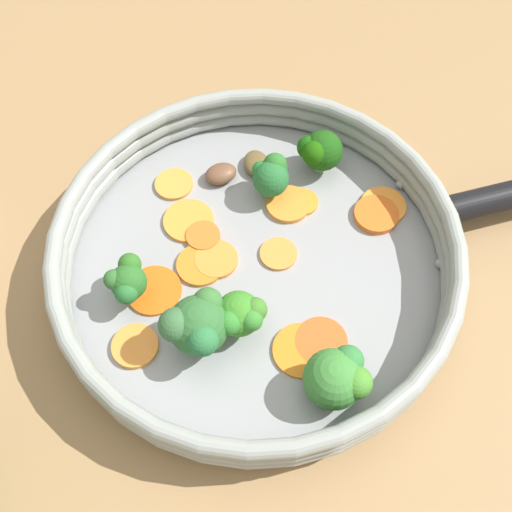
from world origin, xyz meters
TOP-DOWN VIEW (x-y plane):
  - ground_plane at (0.00, 0.00)m, footprint 4.00×4.00m
  - skillet at (0.00, 0.00)m, footprint 0.33×0.33m
  - skillet_rim_wall at (0.00, 0.00)m, footprint 0.34×0.34m
  - skillet_rivet_left at (0.15, -0.03)m, footprint 0.01×0.01m
  - skillet_rivet_right at (0.14, 0.06)m, footprint 0.01×0.01m
  - carrot_slice_0 at (0.11, 0.03)m, footprint 0.04×0.04m
  - carrot_slice_1 at (0.12, 0.04)m, footprint 0.05×0.05m
  - carrot_slice_2 at (-0.05, 0.05)m, footprint 0.06×0.06m
  - carrot_slice_3 at (0.04, -0.08)m, footprint 0.05×0.05m
  - carrot_slice_4 at (-0.06, 0.10)m, footprint 0.04×0.04m
  - carrot_slice_5 at (0.02, 0.01)m, footprint 0.05×0.05m
  - carrot_slice_6 at (0.05, 0.06)m, footprint 0.04×0.04m
  - carrot_slice_7 at (-0.11, -0.06)m, footprint 0.05×0.05m
  - carrot_slice_8 at (0.04, 0.06)m, footprint 0.04×0.04m
  - carrot_slice_9 at (0.02, -0.08)m, footprint 0.06×0.06m
  - carrot_slice_10 at (-0.04, 0.03)m, footprint 0.03×0.03m
  - carrot_slice_11 at (-0.05, 0.01)m, footprint 0.06×0.06m
  - carrot_slice_12 at (-0.09, -0.01)m, footprint 0.06×0.06m
  - carrot_slice_13 at (-0.03, 0.01)m, footprint 0.05×0.05m
  - broccoli_floret_0 at (0.03, 0.07)m, footprint 0.03×0.04m
  - broccoli_floret_1 at (0.07, 0.09)m, footprint 0.04×0.04m
  - broccoli_floret_2 at (-0.02, -0.06)m, footprint 0.04×0.04m
  - broccoli_floret_3 at (-0.06, -0.06)m, footprint 0.05×0.05m
  - broccoli_floret_4 at (0.04, -0.12)m, footprint 0.05×0.05m
  - broccoli_floret_5 at (-0.11, -0.01)m, footprint 0.03×0.04m
  - mushroom_piece_0 at (0.02, 0.10)m, footprint 0.03×0.03m
  - mushroom_piece_1 at (-0.02, 0.10)m, footprint 0.03×0.03m

SIDE VIEW (x-z plane):
  - ground_plane at x=0.00m, z-range 0.00..0.00m
  - skillet at x=0.00m, z-range 0.00..0.02m
  - carrot_slice_9 at x=0.02m, z-range 0.02..0.02m
  - carrot_slice_12 at x=-0.09m, z-range 0.02..0.02m
  - carrot_slice_3 at x=0.04m, z-range 0.02..0.02m
  - carrot_slice_5 at x=0.02m, z-range 0.02..0.02m
  - carrot_slice_6 at x=0.05m, z-range 0.02..0.02m
  - carrot_slice_4 at x=-0.06m, z-range 0.02..0.02m
  - carrot_slice_2 at x=-0.05m, z-range 0.02..0.02m
  - carrot_slice_11 at x=-0.05m, z-range 0.02..0.02m
  - carrot_slice_13 at x=-0.03m, z-range 0.02..0.02m
  - carrot_slice_1 at x=0.12m, z-range 0.02..0.02m
  - carrot_slice_7 at x=-0.11m, z-range 0.02..0.02m
  - carrot_slice_8 at x=0.04m, z-range 0.02..0.02m
  - carrot_slice_10 at x=-0.04m, z-range 0.02..0.02m
  - carrot_slice_0 at x=0.11m, z-range 0.02..0.02m
  - skillet_rivet_left at x=0.15m, z-range 0.02..0.02m
  - skillet_rivet_right at x=0.14m, z-range 0.02..0.02m
  - mushroom_piece_0 at x=0.02m, z-range 0.02..0.03m
  - mushroom_piece_1 at x=-0.02m, z-range 0.02..0.03m
  - skillet_rim_wall at x=0.00m, z-range 0.02..0.06m
  - broccoli_floret_0 at x=0.03m, z-range 0.02..0.06m
  - broccoli_floret_1 at x=0.07m, z-range 0.02..0.06m
  - broccoli_floret_5 at x=-0.11m, z-range 0.02..0.06m
  - broccoli_floret_4 at x=0.04m, z-range 0.02..0.07m
  - broccoli_floret_2 at x=-0.02m, z-range 0.02..0.06m
  - broccoli_floret_3 at x=-0.06m, z-range 0.02..0.07m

